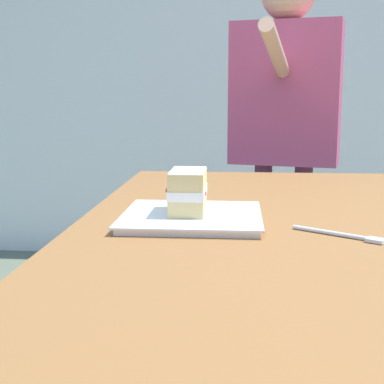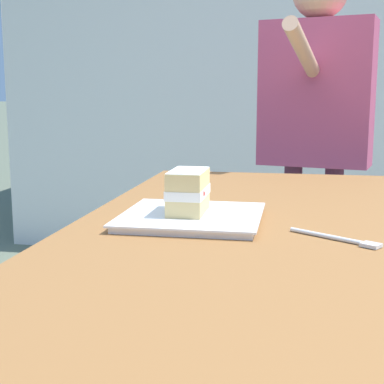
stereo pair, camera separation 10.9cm
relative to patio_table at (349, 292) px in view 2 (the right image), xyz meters
name	(u,v)px [view 2 (the right image)]	position (x,y,z in m)	size (l,w,h in m)	color
patio_table	(349,292)	(0.00, 0.00, 0.00)	(1.67, 1.03, 0.77)	brown
dessert_plate	(192,217)	(-0.11, -0.29, 0.09)	(0.27, 0.27, 0.02)	white
cake_slice	(188,191)	(-0.12, -0.30, 0.14)	(0.12, 0.08, 0.08)	#E0C17A
dessert_fork	(339,239)	(-0.01, -0.02, 0.09)	(0.11, 0.15, 0.01)	silver
diner_person	(316,101)	(-1.23, -0.03, 0.31)	(0.56, 0.44, 1.49)	#5D3049
patio_building	(299,72)	(-4.17, -0.08, 0.53)	(3.28, 3.80, 2.42)	silver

